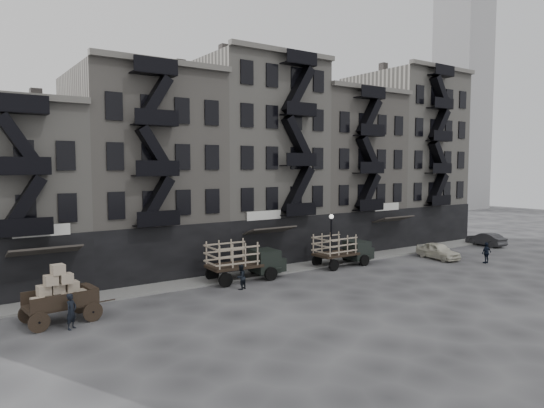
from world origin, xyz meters
TOP-DOWN VIEW (x-y plane):
  - ground at (0.00, 0.00)m, footprint 140.00×140.00m
  - sidewalk at (0.00, 3.75)m, footprint 55.00×2.50m
  - building_midwest at (-10.00, 9.83)m, footprint 10.00×11.35m
  - building_center at (-0.00, 9.82)m, footprint 10.00×11.35m
  - building_mideast at (10.00, 9.83)m, footprint 10.00×11.35m
  - building_east at (20.00, 9.82)m, footprint 10.00×11.35m
  - lamp_post at (3.00, 2.60)m, footprint 0.36×0.36m
  - distant_tower at (60.00, 30.00)m, footprint 8.00×8.00m
  - wagon at (-18.11, 0.01)m, footprint 3.87×2.37m
  - stake_truck_west at (-5.24, 2.59)m, footprint 5.84×2.64m
  - stake_truck_east at (4.00, 2.30)m, footprint 5.39×2.28m
  - car_east at (13.00, -0.22)m, footprint 2.24×4.36m
  - car_far at (22.98, 1.40)m, footprint 1.97×4.24m
  - pedestrian_west at (-17.78, -1.40)m, footprint 0.78×0.77m
  - pedestrian_mid at (-6.76, 0.51)m, footprint 1.00×0.92m
  - policeman at (14.71, -3.74)m, footprint 1.08×0.54m

SIDE VIEW (x-z plane):
  - ground at x=0.00m, z-range 0.00..0.00m
  - sidewalk at x=0.00m, z-range 0.00..0.15m
  - car_far at x=22.98m, z-range 0.00..1.34m
  - car_east at x=13.00m, z-range 0.00..1.42m
  - pedestrian_mid at x=-6.76m, z-range 0.00..1.66m
  - policeman at x=14.71m, z-range 0.00..1.77m
  - pedestrian_west at x=-17.78m, z-range 0.00..1.82m
  - stake_truck_east at x=4.00m, z-range 0.19..2.88m
  - stake_truck_west at x=-5.24m, z-range 0.20..3.08m
  - wagon at x=-18.11m, z-range 0.22..3.34m
  - lamp_post at x=3.00m, z-range 0.64..4.92m
  - building_midwest at x=-10.00m, z-range -0.60..15.60m
  - building_mideast at x=10.00m, z-range -0.60..15.60m
  - building_center at x=0.00m, z-range -0.60..17.60m
  - building_east at x=20.00m, z-range -0.60..18.60m
  - distant_tower at x=60.00m, z-range 0.76..66.76m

